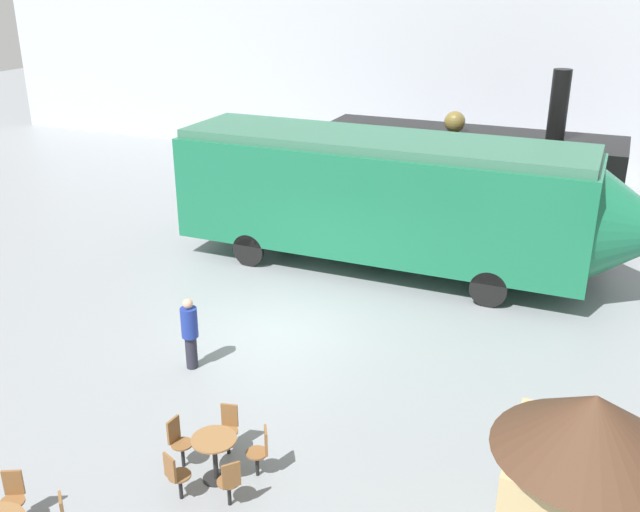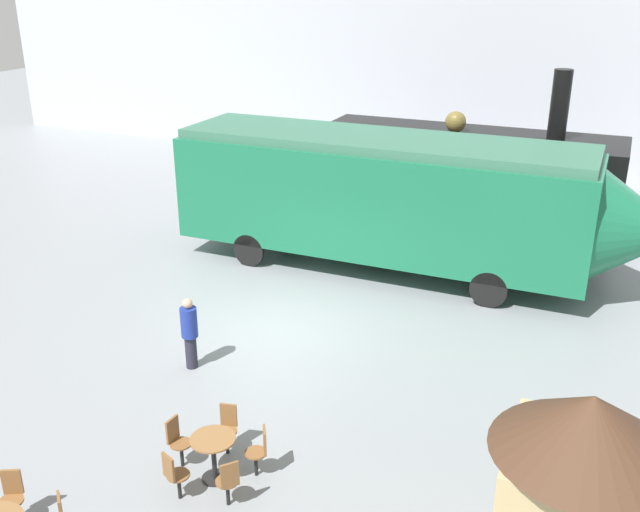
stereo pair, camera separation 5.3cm
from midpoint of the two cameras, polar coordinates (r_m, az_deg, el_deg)
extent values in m
plane|color=gray|center=(16.26, -3.97, -6.06)|extent=(80.00, 80.00, 0.00)
cube|color=#B2B7C1|center=(29.39, 10.28, 15.53)|extent=(44.00, 0.15, 9.00)
cube|color=black|center=(22.56, 11.52, 6.66)|extent=(9.06, 2.75, 2.39)
cylinder|color=black|center=(21.76, 18.49, 11.37)|extent=(0.53, 0.53, 2.00)
sphere|color=brown|center=(22.31, 10.66, 10.51)|extent=(0.64, 0.64, 0.64)
cylinder|color=black|center=(21.35, 17.61, 1.39)|extent=(0.99, 0.12, 0.99)
cylinder|color=black|center=(23.84, 18.34, 3.42)|extent=(0.99, 0.12, 0.99)
cylinder|color=black|center=(22.41, 3.74, 3.37)|extent=(0.99, 0.12, 0.99)
cylinder|color=black|center=(24.79, 5.79, 5.14)|extent=(0.99, 0.12, 0.99)
cube|color=#196B47|center=(19.10, 4.71, 4.71)|extent=(10.93, 2.90, 2.78)
cube|color=#366B54|center=(18.71, 4.86, 9.13)|extent=(10.71, 2.66, 0.24)
cylinder|color=black|center=(17.65, 13.23, -2.61)|extent=(0.91, 0.12, 0.91)
cylinder|color=black|center=(20.20, 14.70, 0.43)|extent=(0.91, 0.12, 0.91)
cylinder|color=black|center=(19.66, -5.82, 0.46)|extent=(0.91, 0.12, 0.91)
cylinder|color=black|center=(21.97, -2.36, 2.91)|extent=(0.91, 0.12, 0.91)
cylinder|color=black|center=(12.14, -8.41, -17.16)|extent=(0.44, 0.44, 0.02)
cylinder|color=black|center=(11.91, -8.51, -15.76)|extent=(0.08, 0.08, 0.73)
cylinder|color=olive|center=(11.68, -8.62, -14.29)|extent=(0.73, 0.73, 0.03)
cube|color=brown|center=(11.10, -20.09, -18.49)|extent=(0.23, 0.23, 0.42)
cylinder|color=brown|center=(11.84, -23.53, -17.59)|extent=(0.36, 0.36, 0.03)
cube|color=brown|center=(11.81, -23.47, -16.28)|extent=(0.27, 0.17, 0.42)
cylinder|color=black|center=(12.36, -11.04, -15.38)|extent=(0.06, 0.06, 0.42)
cylinder|color=brown|center=(12.22, -11.12, -14.54)|extent=(0.36, 0.36, 0.03)
cube|color=brown|center=(12.17, -11.77, -13.46)|extent=(0.07, 0.29, 0.42)
cylinder|color=black|center=(11.74, -11.22, -17.68)|extent=(0.06, 0.06, 0.42)
cylinder|color=brown|center=(11.60, -11.31, -16.82)|extent=(0.36, 0.36, 0.03)
cube|color=brown|center=(11.41, -12.06, -16.24)|extent=(0.28, 0.15, 0.42)
cylinder|color=black|center=(11.52, -7.41, -18.31)|extent=(0.06, 0.06, 0.42)
cylinder|color=brown|center=(11.38, -7.47, -17.45)|extent=(0.36, 0.36, 0.03)
cube|color=brown|center=(11.12, -7.26, -17.01)|extent=(0.22, 0.24, 0.42)
cylinder|color=black|center=(12.01, -5.17, -16.26)|extent=(0.06, 0.06, 0.42)
cylinder|color=brown|center=(11.87, -5.21, -15.41)|extent=(0.36, 0.36, 0.03)
cube|color=brown|center=(11.74, -4.48, -14.49)|extent=(0.18, 0.27, 0.42)
cylinder|color=black|center=(12.51, -7.49, -14.59)|extent=(0.06, 0.06, 0.42)
cylinder|color=brown|center=(12.38, -7.54, -13.75)|extent=(0.36, 0.36, 0.03)
cube|color=brown|center=(12.37, -7.37, -12.50)|extent=(0.29, 0.10, 0.42)
cylinder|color=#262633|center=(14.93, -10.35, -7.55)|extent=(0.24, 0.24, 0.71)
cylinder|color=navy|center=(14.62, -10.53, -5.25)|extent=(0.34, 0.34, 0.63)
sphere|color=tan|center=(14.43, -10.64, -3.77)|extent=(0.21, 0.21, 0.21)
cone|color=#472D1E|center=(9.27, 20.80, -12.46)|extent=(2.34, 2.34, 0.80)
camera|label=1|loc=(0.03, -90.09, -0.04)|focal=40.00mm
camera|label=2|loc=(0.03, 89.91, 0.04)|focal=40.00mm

